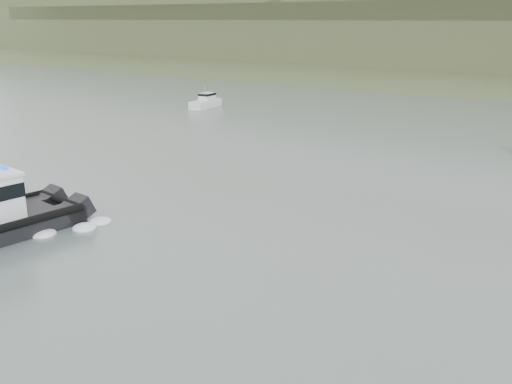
# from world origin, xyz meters

# --- Properties ---
(ground) EXTENTS (400.00, 400.00, 0.00)m
(ground) POSITION_xyz_m (0.00, 0.00, 0.00)
(ground) COLOR slate
(ground) RESTS_ON ground
(motorboat) EXTENTS (2.60, 5.84, 3.10)m
(motorboat) POSITION_xyz_m (-32.54, 41.59, 0.77)
(motorboat) COLOR silver
(motorboat) RESTS_ON ground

